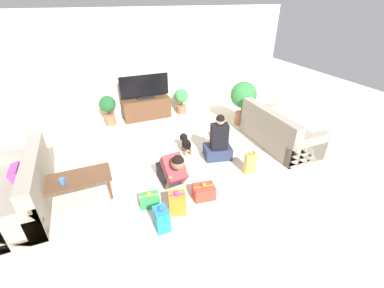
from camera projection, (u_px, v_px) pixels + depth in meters
ground_plane at (169, 165)px, 4.93m from camera, size 16.00×16.00×0.00m
wall_back at (134, 66)px, 6.37m from camera, size 8.40×0.06×2.60m
sofa_left at (19, 192)px, 3.83m from camera, size 0.87×1.72×0.83m
sofa_right at (278, 132)px, 5.47m from camera, size 0.87×1.72×0.83m
coffee_table at (75, 180)px, 3.94m from camera, size 1.06×0.50×0.42m
tv_console at (147, 108)px, 6.70m from camera, size 1.21×0.45×0.54m
tv at (145, 88)px, 6.43m from camera, size 1.23×0.20×0.60m
potted_plant_back_left at (108, 107)px, 6.26m from camera, size 0.39×0.39×0.74m
potted_plant_corner_right at (243, 98)px, 6.19m from camera, size 0.63×0.63×1.07m
potted_plant_back_right at (181, 99)px, 6.91m from camera, size 0.38×0.38×0.68m
person_kneeling at (172, 170)px, 4.23m from camera, size 0.37×0.77×0.76m
person_sitting at (218, 143)px, 5.00m from camera, size 0.60×0.55×0.95m
dog at (186, 142)px, 5.27m from camera, size 0.20×0.56×0.34m
gift_box_a at (177, 203)px, 3.81m from camera, size 0.29×0.28×0.39m
gift_box_b at (161, 219)px, 3.53m from camera, size 0.19×0.25×0.40m
gift_box_c at (204, 192)px, 4.10m from camera, size 0.37×0.29×0.29m
gift_box_d at (149, 200)px, 3.97m from camera, size 0.32×0.25×0.24m
gift_bag_a at (250, 163)px, 4.62m from camera, size 0.21×0.14×0.44m
mug at (62, 181)px, 3.77m from camera, size 0.12×0.08×0.09m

